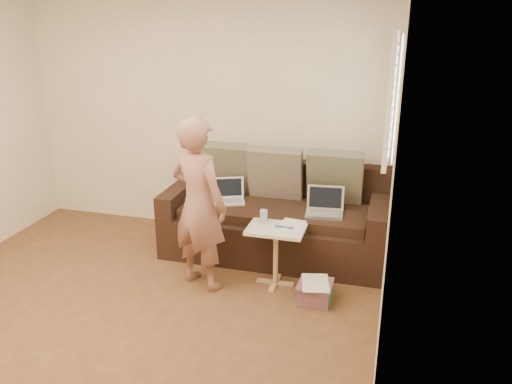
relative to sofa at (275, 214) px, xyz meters
The scene contains 16 objects.
floor 2.04m from the sofa, 116.89° to the right, with size 4.50×4.50×0.00m, color brown.
wall_back 1.34m from the sofa, 152.18° to the left, with size 4.00×4.00×0.00m, color beige.
wall_right 2.26m from the sofa, 58.21° to the right, with size 4.50×4.50×0.00m, color beige.
window_blinds 1.67m from the sofa, 14.68° to the right, with size 0.12×0.88×1.08m, color white, non-canonical shape.
sofa is the anchor object (origin of this frame).
pillow_left 0.74m from the sofa, 157.95° to the left, with size 0.55×0.14×0.55m, color brown, non-canonical shape.
pillow_mid 0.42m from the sofa, 104.55° to the left, with size 0.55×0.14×0.55m, color #6B5B4C, non-canonical shape.
pillow_right 0.70m from the sofa, 22.76° to the left, with size 0.55×0.14×0.55m, color brown, non-canonical shape.
laptop_silver 0.53m from the sofa, 15.60° to the right, with size 0.35×0.26×0.24m, color #B7BABC, non-canonical shape.
laptop_white 0.49m from the sofa, behind, with size 0.32×0.23×0.23m, color white, non-canonical shape.
person 1.01m from the sofa, 121.55° to the right, with size 0.57×0.39×1.56m, color #975254.
side_table 0.66m from the sofa, 76.33° to the right, with size 0.51×0.35×0.56m, color silver, non-canonical shape.
drinking_glass 0.58m from the sofa, 88.13° to the right, with size 0.07×0.07×0.12m, color silver, non-canonical shape.
scissors 0.67m from the sofa, 70.04° to the right, with size 0.18×0.10×0.02m, color silver, non-canonical shape.
paper_on_table 0.62m from the sofa, 64.02° to the right, with size 0.21×0.30×0.00m, color white, non-canonical shape.
striped_box 1.06m from the sofa, 56.59° to the right, with size 0.29×0.29×0.18m, color #D7205C, non-canonical shape.
Camera 1 is at (2.00, -2.96, 2.40)m, focal length 36.54 mm.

